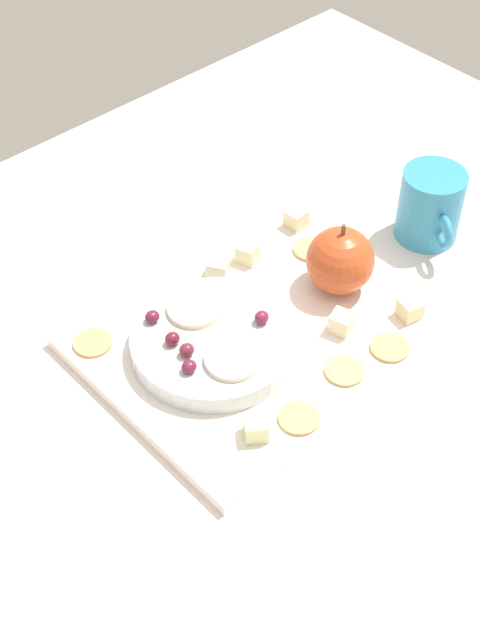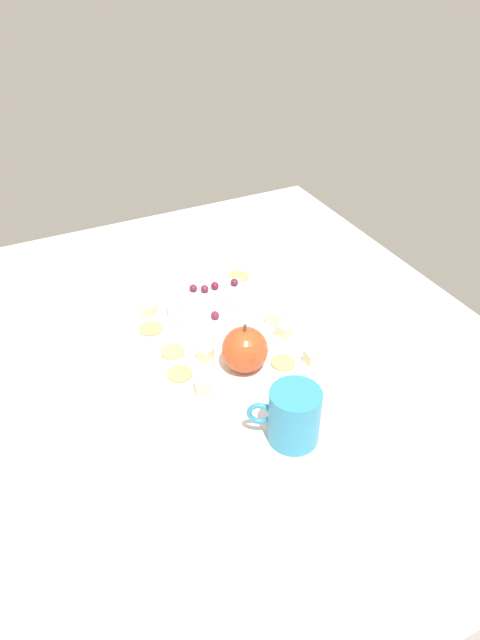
% 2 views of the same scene
% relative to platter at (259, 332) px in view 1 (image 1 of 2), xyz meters
% --- Properties ---
extents(table, '(1.14, 0.99, 0.05)m').
position_rel_platter_xyz_m(table, '(0.04, -0.02, -0.03)').
color(table, silver).
rests_on(table, ground).
extents(platter, '(0.36, 0.29, 0.02)m').
position_rel_platter_xyz_m(platter, '(0.00, 0.00, 0.00)').
color(platter, white).
rests_on(platter, table).
extents(serving_dish, '(0.18, 0.18, 0.02)m').
position_rel_platter_xyz_m(serving_dish, '(-0.06, 0.01, 0.02)').
color(serving_dish, silver).
rests_on(serving_dish, platter).
extents(apple_whole, '(0.08, 0.08, 0.08)m').
position_rel_platter_xyz_m(apple_whole, '(0.11, -0.01, 0.05)').
color(apple_whole, '#C04821').
rests_on(apple_whole, platter).
extents(apple_stem, '(0.01, 0.01, 0.01)m').
position_rel_platter_xyz_m(apple_stem, '(0.11, -0.01, 0.09)').
color(apple_stem, brown).
rests_on(apple_stem, apple_whole).
extents(cheese_cube_0, '(0.02, 0.02, 0.02)m').
position_rel_platter_xyz_m(cheese_cube_0, '(0.15, 0.10, 0.02)').
color(cheese_cube_0, beige).
rests_on(cheese_cube_0, platter).
extents(cheese_cube_1, '(0.03, 0.03, 0.02)m').
position_rel_platter_xyz_m(cheese_cube_1, '(0.06, -0.06, 0.02)').
color(cheese_cube_1, beige).
rests_on(cheese_cube_1, platter).
extents(cheese_cube_2, '(0.03, 0.03, 0.02)m').
position_rel_platter_xyz_m(cheese_cube_2, '(0.06, 0.09, 0.02)').
color(cheese_cube_2, beige).
rests_on(cheese_cube_2, platter).
extents(cheese_cube_3, '(0.03, 0.03, 0.02)m').
position_rel_platter_xyz_m(cheese_cube_3, '(0.13, -0.10, 0.02)').
color(cheese_cube_3, beige).
rests_on(cheese_cube_3, platter).
extents(cheese_cube_4, '(0.03, 0.03, 0.02)m').
position_rel_platter_xyz_m(cheese_cube_4, '(-0.10, -0.11, 0.02)').
color(cheese_cube_4, beige).
rests_on(cheese_cube_4, platter).
extents(cheese_cube_5, '(0.03, 0.03, 0.02)m').
position_rel_platter_xyz_m(cheese_cube_5, '(0.02, 0.09, 0.02)').
color(cheese_cube_5, beige).
rests_on(cheese_cube_5, platter).
extents(cracker_0, '(0.04, 0.04, 0.00)m').
position_rel_platter_xyz_m(cracker_0, '(0.08, -0.12, 0.01)').
color(cracker_0, tan).
rests_on(cracker_0, platter).
extents(cracker_1, '(0.04, 0.04, 0.00)m').
position_rel_platter_xyz_m(cracker_1, '(-0.06, -0.12, 0.01)').
color(cracker_1, tan).
rests_on(cracker_1, platter).
extents(cracker_2, '(0.04, 0.04, 0.00)m').
position_rel_platter_xyz_m(cracker_2, '(0.13, 0.05, 0.01)').
color(cracker_2, tan).
rests_on(cracker_2, platter).
extents(cracker_3, '(0.04, 0.04, 0.00)m').
position_rel_platter_xyz_m(cracker_3, '(0.02, -0.11, 0.01)').
color(cracker_3, tan).
rests_on(cracker_3, platter).
extents(cracker_4, '(0.04, 0.04, 0.00)m').
position_rel_platter_xyz_m(cracker_4, '(-0.15, 0.10, 0.01)').
color(cracker_4, tan).
rests_on(cracker_4, platter).
extents(grape_0, '(0.02, 0.01, 0.01)m').
position_rel_platter_xyz_m(grape_0, '(-0.01, -0.01, 0.04)').
color(grape_0, maroon).
rests_on(grape_0, serving_dish).
extents(grape_1, '(0.02, 0.01, 0.01)m').
position_rel_platter_xyz_m(grape_1, '(-0.10, 0.03, 0.04)').
color(grape_1, maroon).
rests_on(grape_1, serving_dish).
extents(grape_2, '(0.02, 0.01, 0.01)m').
position_rel_platter_xyz_m(grape_2, '(-0.11, -0.01, 0.04)').
color(grape_2, maroon).
rests_on(grape_2, serving_dish).
extents(grape_3, '(0.02, 0.01, 0.01)m').
position_rel_platter_xyz_m(grape_3, '(-0.10, 0.01, 0.04)').
color(grape_3, maroon).
rests_on(grape_3, serving_dish).
extents(grape_4, '(0.02, 0.01, 0.01)m').
position_rel_platter_xyz_m(grape_4, '(-0.09, 0.07, 0.04)').
color(grape_4, maroon).
rests_on(grape_4, serving_dish).
extents(apple_slice_0, '(0.06, 0.06, 0.01)m').
position_rel_platter_xyz_m(apple_slice_0, '(-0.05, 0.05, 0.03)').
color(apple_slice_0, beige).
rests_on(apple_slice_0, serving_dish).
extents(apple_slice_1, '(0.06, 0.06, 0.01)m').
position_rel_platter_xyz_m(apple_slice_1, '(-0.07, -0.03, 0.03)').
color(apple_slice_1, beige).
rests_on(apple_slice_1, serving_dish).
extents(cup, '(0.08, 0.10, 0.09)m').
position_rel_platter_xyz_m(cup, '(0.27, -0.01, 0.04)').
color(cup, teal).
rests_on(cup, table).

